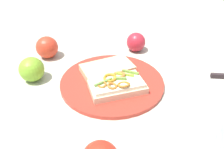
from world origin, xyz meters
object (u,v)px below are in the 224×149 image
at_px(apple_2, 47,47).
at_px(apple_3, 136,42).
at_px(plate, 112,82).
at_px(sandwich, 117,85).
at_px(apple_1, 32,69).
at_px(knife, 214,76).
at_px(bread_slice_side, 107,69).

bearing_deg(apple_2, apple_3, -162.26).
xyz_separation_m(plate, apple_2, (0.25, -0.12, 0.03)).
xyz_separation_m(apple_2, apple_3, (-0.31, -0.10, -0.00)).
distance_m(plate, apple_3, 0.23).
relative_size(sandwich, apple_1, 2.34).
relative_size(apple_2, knife, 0.60).
relative_size(apple_1, knife, 0.58).
height_order(plate, bread_slice_side, bread_slice_side).
bearing_deg(apple_2, apple_1, 94.27).
relative_size(plate, apple_2, 3.98).
xyz_separation_m(bread_slice_side, apple_3, (-0.08, -0.18, 0.01)).
xyz_separation_m(sandwich, knife, (-0.29, -0.12, -0.02)).
relative_size(plate, apple_1, 4.12).
xyz_separation_m(apple_2, knife, (-0.56, 0.05, -0.03)).
bearing_deg(apple_1, knife, -170.14).
height_order(sandwich, apple_1, apple_1).
distance_m(sandwich, bread_slice_side, 0.10).
height_order(apple_1, apple_3, apple_1).
distance_m(sandwich, apple_2, 0.32).
xyz_separation_m(apple_1, apple_3, (-0.30, -0.24, -0.00)).
distance_m(apple_1, apple_3, 0.38).
bearing_deg(apple_2, knife, 175.30).
bearing_deg(apple_1, plate, -175.54).
height_order(sandwich, apple_3, apple_3).
relative_size(apple_1, apple_3, 1.06).
bearing_deg(sandwich, plate, -90.43).
height_order(bread_slice_side, apple_1, apple_1).
xyz_separation_m(apple_3, knife, (-0.26, 0.15, -0.03)).
distance_m(plate, bread_slice_side, 0.05).
relative_size(plate, bread_slice_side, 1.95).
height_order(apple_1, apple_2, apple_2).
xyz_separation_m(sandwich, apple_3, (-0.03, -0.27, 0.01)).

